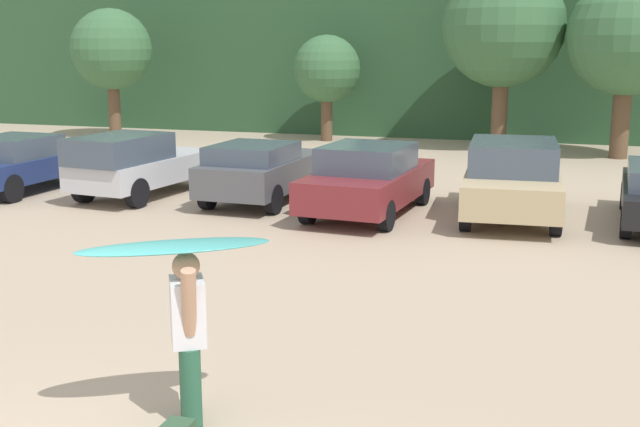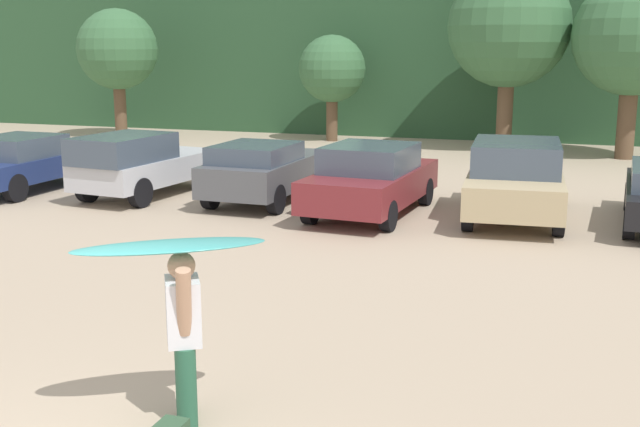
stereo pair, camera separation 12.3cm
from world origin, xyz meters
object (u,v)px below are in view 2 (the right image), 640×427
at_px(parked_car_navy, 23,162).
at_px(parked_car_silver, 140,163).
at_px(parked_car_maroon, 371,179).
at_px(person_adult, 184,328).
at_px(parked_car_dark_gray, 265,170).
at_px(parked_car_tan, 515,178).
at_px(surfboard_teal, 169,246).

relative_size(parked_car_navy, parked_car_silver, 0.96).
xyz_separation_m(parked_car_silver, parked_car_maroon, (5.87, -0.16, -0.05)).
height_order(parked_car_navy, person_adult, person_adult).
bearing_deg(person_adult, parked_car_dark_gray, -102.79).
xyz_separation_m(parked_car_navy, person_adult, (9.97, -10.05, 0.23)).
height_order(parked_car_navy, parked_car_dark_gray, parked_car_dark_gray).
bearing_deg(parked_car_silver, parked_car_maroon, -85.35).
relative_size(parked_car_tan, person_adult, 2.68).
distance_m(parked_car_silver, person_adult, 12.19).
relative_size(parked_car_silver, parked_car_dark_gray, 1.06).
relative_size(parked_car_silver, person_adult, 2.49).
height_order(parked_car_dark_gray, parked_car_maroon, parked_car_maroon).
relative_size(parked_car_tan, surfboard_teal, 2.57).
bearing_deg(person_adult, surfboard_teal, -3.26).
bearing_deg(parked_car_navy, surfboard_teal, -134.21).
bearing_deg(parked_car_tan, parked_car_dark_gray, 86.60).
bearing_deg(person_adult, parked_car_silver, -88.14).
height_order(parked_car_maroon, person_adult, person_adult).
bearing_deg(parked_car_dark_gray, parked_car_tan, -87.74).
distance_m(person_adult, surfboard_teal, 0.83).
xyz_separation_m(parked_car_silver, parked_car_tan, (8.91, 0.49, 0.03)).
height_order(parked_car_navy, parked_car_tan, parked_car_tan).
bearing_deg(parked_car_dark_gray, parked_car_maroon, -100.46).
relative_size(parked_car_dark_gray, surfboard_teal, 2.26).
bearing_deg(person_adult, parked_car_tan, -133.09).
distance_m(parked_car_silver, parked_car_dark_gray, 3.14).
distance_m(parked_car_dark_gray, person_adult, 11.23).
bearing_deg(person_adult, parked_car_maroon, -116.78).
xyz_separation_m(parked_car_tan, person_adult, (-2.27, -10.72, 0.12)).
distance_m(parked_car_navy, parked_car_dark_gray, 6.46).
relative_size(parked_car_navy, parked_car_tan, 0.89).
bearing_deg(surfboard_teal, parked_car_maroon, -119.66).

